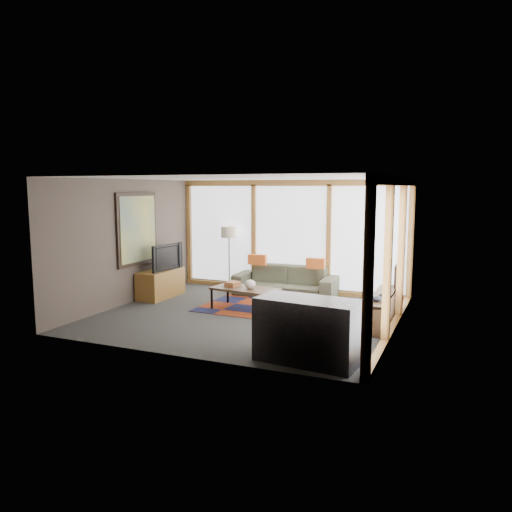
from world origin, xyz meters
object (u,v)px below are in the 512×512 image
at_px(television, 164,257).
at_px(bar_counter, 308,330).
at_px(tv_console, 161,284).
at_px(floor_lamp, 229,257).
at_px(sofa, 285,281).
at_px(coffee_table, 246,299).
at_px(bookshelf, 382,309).

distance_m(television, bar_counter, 5.02).
bearing_deg(tv_console, floor_lamp, 57.44).
xyz_separation_m(sofa, floor_lamp, (-1.54, 0.29, 0.42)).
bearing_deg(coffee_table, bookshelf, 2.30).
xyz_separation_m(coffee_table, tv_console, (-2.21, 0.32, 0.09)).
bearing_deg(sofa, coffee_table, -102.97).
bearing_deg(tv_console, sofa, 25.90).
distance_m(floor_lamp, television, 1.72).
relative_size(tv_console, television, 1.21).
bearing_deg(bookshelf, floor_lamp, 156.33).
xyz_separation_m(television, bar_counter, (4.17, -2.76, -0.45)).
distance_m(sofa, coffee_table, 1.57).
relative_size(sofa, television, 2.27).
bearing_deg(bookshelf, television, 176.94).
bearing_deg(floor_lamp, television, -121.34).
relative_size(floor_lamp, bar_counter, 1.06).
relative_size(coffee_table, bar_counter, 0.93).
xyz_separation_m(tv_console, television, (0.07, 0.04, 0.60)).
bearing_deg(tv_console, bar_counter, -32.68).
xyz_separation_m(bookshelf, television, (-4.80, 0.26, 0.65)).
height_order(bookshelf, tv_console, tv_console).
bearing_deg(floor_lamp, bar_counter, -52.16).
height_order(sofa, floor_lamp, floor_lamp).
distance_m(coffee_table, bookshelf, 2.66).
height_order(tv_console, television, television).
relative_size(sofa, bookshelf, 1.13).
bearing_deg(television, bookshelf, -87.98).
distance_m(tv_console, bar_counter, 5.04).
height_order(floor_lamp, television, floor_lamp).
bearing_deg(television, floor_lamp, -26.27).
relative_size(bookshelf, bar_counter, 1.42).
bearing_deg(sofa, bar_counter, -68.46).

